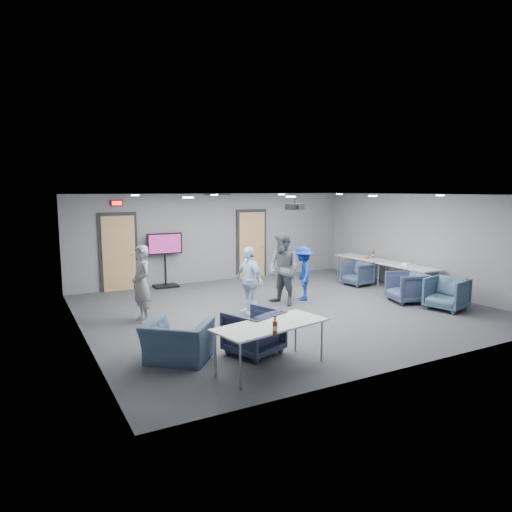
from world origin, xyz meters
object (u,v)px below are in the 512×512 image
table_right_b (408,267)px  chair_front_b (178,341)px  chair_front_a (254,332)px  chair_right_c (447,294)px  person_d (303,273)px  projector (295,207)px  person_b (283,269)px  chair_right_a (357,274)px  person_c (249,281)px  person_a (141,284)px  chair_right_b (407,287)px  table_front_left (271,326)px  bottle_front (275,328)px  tv_stand (165,257)px  table_right_a (362,258)px  bottle_right (373,255)px

table_right_b → chair_front_b: bearing=105.1°
chair_front_a → chair_right_c: bearing=164.0°
person_d → projector: (-0.32, -0.08, 1.71)m
person_b → chair_right_a: bearing=88.8°
person_c → person_a: bearing=-114.0°
chair_right_b → table_right_b: bearing=149.5°
person_c → table_front_left: person_c is taller
chair_right_a → bottle_front: size_ratio=2.55×
tv_stand → table_right_b: bearing=-33.3°
bottle_front → table_right_a: bearing=40.3°
chair_right_a → projector: projector is taller
table_right_a → bottle_right: 0.39m
projector → chair_front_b: bearing=-152.1°
person_a → table_right_b: 7.26m
chair_right_b → table_front_left: chair_right_b is taller
person_d → bottle_front: person_d is taller
table_right_a → table_front_left: (-6.11, -4.88, 0.00)m
chair_right_b → chair_right_c: chair_right_c is taller
chair_right_a → chair_front_a: chair_front_a is taller
table_right_a → table_front_left: same height
chair_front_b → table_right_a: size_ratio=0.59×
table_right_b → table_front_left: 6.80m
bottle_front → person_c: bearing=68.3°
person_d → table_right_a: (3.10, 1.32, -0.01)m
table_right_a → projector: (-3.42, -1.40, 1.72)m
table_front_left → chair_right_b: bearing=10.9°
table_right_b → bottle_front: bearing=118.8°
projector → person_a: bearing=174.2°
tv_stand → table_right_a: bearing=-18.1°
bottle_front → chair_right_b: bearing=25.8°
person_d → bottle_right: 3.44m
tv_stand → chair_front_b: bearing=-105.3°
chair_right_a → table_right_a: bearing=125.7°
person_d → chair_right_b: 2.63m
chair_right_b → person_b: bearing=-97.6°
projector → bottle_right: bearing=12.1°
chair_front_b → projector: (3.89, 2.48, 2.07)m
chair_right_b → chair_right_c: 1.00m
chair_right_b → tv_stand: bearing=-117.7°
person_a → person_d: size_ratio=1.19×
person_a → tv_stand: (1.50, 3.19, 0.07)m
chair_front_a → chair_front_b: (-1.26, 0.29, -0.05)m
chair_front_b → table_front_left: bearing=-179.9°
chair_right_a → table_front_left: bearing=-57.2°
chair_front_b → bottle_front: (0.97, -1.50, 0.50)m
person_a → table_right_b: person_a is taller
person_d → person_c: bearing=-44.1°
bottle_right → bottle_front: bearing=-142.2°
person_b → chair_right_c: bearing=37.1°
projector → table_front_left: bearing=-132.3°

